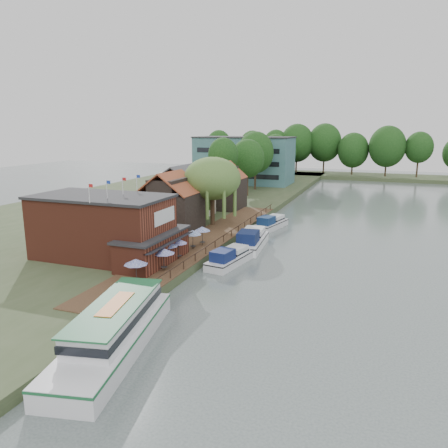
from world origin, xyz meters
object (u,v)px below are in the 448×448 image
(umbrella_5, at_px, (202,236))
(tour_boat, at_px, (113,329))
(umbrella_1, at_px, (164,259))
(cruiser_0, at_px, (230,256))
(umbrella_2, at_px, (167,252))
(willow, at_px, (212,192))
(cruiser_1, at_px, (251,238))
(swan, at_px, (153,314))
(hotel_block, at_px, (244,160))
(cruiser_2, at_px, (271,221))
(cottage_a, at_px, (171,201))
(umbrella_3, at_px, (179,249))
(umbrella_0, at_px, (136,271))
(umbrella_4, at_px, (193,240))
(cottage_c, at_px, (223,185))
(cottage_b, at_px, (182,191))
(pub, at_px, (117,228))

(umbrella_5, bearing_deg, tour_boat, -81.28)
(umbrella_1, bearing_deg, cruiser_0, 58.02)
(umbrella_2, bearing_deg, cruiser_0, 40.45)
(willow, height_order, cruiser_1, willow)
(willow, bearing_deg, swan, -77.38)
(cruiser_0, bearing_deg, hotel_block, 115.53)
(cruiser_2, bearing_deg, cottage_a, -128.58)
(umbrella_3, relative_size, swan, 5.40)
(umbrella_1, bearing_deg, cottage_a, 114.99)
(umbrella_0, distance_m, umbrella_4, 12.73)
(cottage_c, bearing_deg, cruiser_0, -67.96)
(umbrella_3, bearing_deg, cottage_c, 101.67)
(cottage_b, xyz_separation_m, cruiser_1, (15.75, -11.66, -3.91))
(umbrella_0, xyz_separation_m, umbrella_4, (0.15, 12.73, 0.00))
(umbrella_1, height_order, cruiser_1, umbrella_1)
(cruiser_2, distance_m, tour_boat, 41.85)
(umbrella_0, bearing_deg, cottage_a, 108.77)
(cottage_c, xyz_separation_m, cruiser_2, (11.35, -8.65, -4.16))
(cottage_b, bearing_deg, cruiser_1, -36.51)
(umbrella_5, xyz_separation_m, cruiser_0, (4.88, -3.26, -1.20))
(willow, distance_m, umbrella_5, 12.44)
(umbrella_5, bearing_deg, umbrella_3, -91.11)
(pub, xyz_separation_m, cottage_a, (-1.00, 15.00, 0.60))
(cottage_a, xyz_separation_m, cruiser_1, (12.75, -1.66, -3.91))
(willow, height_order, umbrella_5, willow)
(pub, bearing_deg, tour_boat, -57.35)
(cruiser_2, bearing_deg, umbrella_0, -87.75)
(umbrella_5, bearing_deg, cottage_a, 140.47)
(cottage_c, bearing_deg, umbrella_3, -78.33)
(cottage_a, height_order, umbrella_4, cottage_a)
(cottage_b, xyz_separation_m, cottage_c, (4.00, 9.00, 0.00))
(swan, bearing_deg, umbrella_5, 100.71)
(umbrella_2, distance_m, cruiser_2, 25.38)
(cottage_b, relative_size, umbrella_2, 3.94)
(umbrella_4, relative_size, cruiser_0, 0.26)
(tour_boat, bearing_deg, cruiser_2, 77.20)
(cruiser_2, bearing_deg, cottage_b, -167.24)
(cottage_a, xyz_separation_m, swan, (11.32, -25.45, -5.03))
(umbrella_1, height_order, umbrella_5, same)
(cruiser_1, relative_size, swan, 24.70)
(cottage_b, bearing_deg, umbrella_3, -65.17)
(cruiser_0, relative_size, swan, 20.72)
(cruiser_0, bearing_deg, swan, -85.67)
(willow, bearing_deg, cottage_c, 104.04)
(pub, height_order, swan, pub)
(cruiser_1, bearing_deg, umbrella_2, -120.01)
(umbrella_2, relative_size, cruiser_1, 0.22)
(umbrella_2, relative_size, cruiser_0, 0.27)
(cottage_b, relative_size, umbrella_0, 4.04)
(umbrella_2, bearing_deg, umbrella_5, 84.69)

